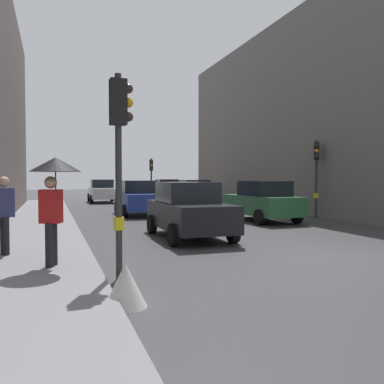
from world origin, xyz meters
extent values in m
plane|color=#38383A|center=(0.00, 0.00, 0.00)|extent=(120.00, 120.00, 0.00)
cube|color=gray|center=(-6.94, 6.00, 0.08)|extent=(2.60, 40.00, 0.16)
cube|color=slate|center=(11.64, 12.14, 5.39)|extent=(12.00, 26.94, 10.77)
cylinder|color=#2D2D2D|center=(5.34, 8.46, 1.84)|extent=(0.12, 0.12, 3.68)
cube|color=black|center=(5.34, 8.46, 3.16)|extent=(0.36, 0.38, 0.84)
cube|color=yellow|center=(5.34, 8.46, 1.05)|extent=(0.25, 0.24, 0.24)
sphere|color=#2D231E|center=(5.23, 8.30, 3.42)|extent=(0.18, 0.18, 0.18)
sphere|color=orange|center=(5.23, 8.30, 3.16)|extent=(0.18, 0.18, 0.18)
sphere|color=#2D231E|center=(5.23, 8.30, 2.90)|extent=(0.18, 0.18, 0.18)
cylinder|color=#2D2D2D|center=(0.81, 23.02, 1.69)|extent=(0.12, 0.12, 3.38)
cube|color=black|center=(0.81, 23.02, 2.86)|extent=(0.25, 0.31, 0.84)
cube|color=yellow|center=(0.81, 23.02, 1.05)|extent=(0.21, 0.17, 0.24)
sphere|color=#2D231E|center=(0.80, 22.83, 3.12)|extent=(0.18, 0.18, 0.18)
sphere|color=orange|center=(0.80, 22.83, 2.86)|extent=(0.18, 0.18, 0.18)
sphere|color=#2D231E|center=(0.80, 22.83, 2.60)|extent=(0.18, 0.18, 0.18)
cylinder|color=#2D2D2D|center=(-5.34, -0.25, 1.91)|extent=(0.12, 0.12, 3.81)
cube|color=black|center=(-5.34, -0.25, 3.29)|extent=(0.31, 0.25, 0.84)
cube|color=yellow|center=(-5.34, -0.25, 1.05)|extent=(0.17, 0.21, 0.24)
sphere|color=#2D231E|center=(-5.15, -0.24, 3.55)|extent=(0.18, 0.18, 0.18)
sphere|color=orange|center=(-5.15, -0.24, 3.29)|extent=(0.18, 0.18, 0.18)
sphere|color=#2D231E|center=(-5.15, -0.24, 3.03)|extent=(0.18, 0.18, 0.18)
cube|color=red|center=(2.85, 26.18, 0.72)|extent=(1.93, 4.25, 0.80)
cube|color=black|center=(2.84, 25.93, 1.44)|extent=(1.66, 2.05, 0.64)
cylinder|color=black|center=(1.99, 27.56, 0.32)|extent=(0.24, 0.65, 0.64)
cylinder|color=black|center=(3.79, 27.50, 0.32)|extent=(0.24, 0.65, 0.64)
cylinder|color=black|center=(1.91, 24.86, 0.32)|extent=(0.24, 0.65, 0.64)
cylinder|color=black|center=(3.71, 24.80, 0.32)|extent=(0.24, 0.65, 0.64)
cube|color=#BCBCC1|center=(2.34, 17.53, 0.72)|extent=(1.99, 4.28, 0.80)
cube|color=black|center=(2.32, 17.28, 1.44)|extent=(1.69, 2.07, 0.64)
cylinder|color=black|center=(1.50, 18.92, 0.32)|extent=(0.25, 0.65, 0.64)
cylinder|color=black|center=(3.30, 18.84, 0.32)|extent=(0.25, 0.65, 0.64)
cylinder|color=black|center=(1.37, 16.22, 0.32)|extent=(0.25, 0.65, 0.64)
cylinder|color=black|center=(3.17, 16.14, 0.32)|extent=(0.25, 0.65, 0.64)
cube|color=#2D6038|center=(2.16, 7.98, 0.72)|extent=(1.98, 4.28, 0.80)
cube|color=black|center=(2.17, 7.73, 1.44)|extent=(1.69, 2.07, 0.64)
cylinder|color=black|center=(1.20, 9.29, 0.32)|extent=(0.25, 0.65, 0.64)
cylinder|color=black|center=(3.00, 9.37, 0.32)|extent=(0.25, 0.65, 0.64)
cylinder|color=black|center=(1.32, 6.60, 0.32)|extent=(0.25, 0.65, 0.64)
cylinder|color=black|center=(3.12, 6.68, 0.32)|extent=(0.25, 0.65, 0.64)
cube|color=black|center=(-2.42, 4.28, 0.72)|extent=(1.85, 4.22, 0.80)
cube|color=black|center=(-2.41, 4.53, 1.44)|extent=(1.62, 2.02, 0.64)
cylinder|color=black|center=(-1.53, 2.92, 0.32)|extent=(0.23, 0.64, 0.64)
cylinder|color=black|center=(-3.33, 2.94, 0.32)|extent=(0.23, 0.64, 0.64)
cylinder|color=black|center=(-1.50, 5.62, 0.32)|extent=(0.23, 0.64, 0.64)
cylinder|color=black|center=(-3.30, 5.64, 0.32)|extent=(0.23, 0.64, 0.64)
cube|color=navy|center=(-2.33, 12.61, 0.72)|extent=(1.86, 4.23, 0.80)
cube|color=black|center=(-2.33, 12.86, 1.44)|extent=(1.63, 2.02, 0.64)
cylinder|color=black|center=(-1.45, 11.24, 0.32)|extent=(0.23, 0.64, 0.64)
cylinder|color=black|center=(-3.25, 11.27, 0.32)|extent=(0.23, 0.64, 0.64)
cylinder|color=black|center=(-1.41, 13.94, 0.32)|extent=(0.23, 0.64, 0.64)
cylinder|color=black|center=(-3.21, 13.97, 0.32)|extent=(0.23, 0.64, 0.64)
cube|color=silver|center=(-2.82, 24.08, 0.72)|extent=(1.88, 4.23, 0.80)
cube|color=black|center=(-2.81, 24.33, 1.44)|extent=(1.64, 2.03, 0.64)
cylinder|color=black|center=(-1.94, 22.71, 0.32)|extent=(0.23, 0.64, 0.64)
cylinder|color=black|center=(-3.74, 22.74, 0.32)|extent=(0.23, 0.64, 0.64)
cylinder|color=black|center=(-1.89, 25.41, 0.32)|extent=(0.23, 0.64, 0.64)
cylinder|color=black|center=(-3.69, 25.44, 0.32)|extent=(0.23, 0.64, 0.64)
cylinder|color=black|center=(-6.49, 0.71, 0.58)|extent=(0.16, 0.16, 0.85)
cylinder|color=black|center=(-6.57, 0.52, 0.58)|extent=(0.16, 0.16, 0.85)
cube|color=red|center=(-6.53, 0.61, 1.34)|extent=(0.47, 0.39, 0.66)
sphere|color=tan|center=(-6.53, 0.61, 1.81)|extent=(0.24, 0.24, 0.24)
cylinder|color=black|center=(-6.44, 0.58, 1.59)|extent=(0.02, 0.02, 0.90)
cone|color=black|center=(-6.44, 0.58, 2.16)|extent=(1.00, 1.00, 0.28)
cylinder|color=black|center=(-7.56, 2.34, 0.58)|extent=(0.16, 0.16, 0.85)
cylinder|color=black|center=(-7.50, 2.15, 0.58)|extent=(0.16, 0.16, 0.85)
cube|color=navy|center=(-7.53, 2.25, 1.34)|extent=(0.46, 0.36, 0.66)
sphere|color=tan|center=(-7.53, 2.25, 1.81)|extent=(0.24, 0.24, 0.24)
cone|color=silver|center=(-5.50, -1.92, 0.33)|extent=(0.64, 0.64, 0.65)
camera|label=1|loc=(-6.52, -7.84, 1.90)|focal=38.17mm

